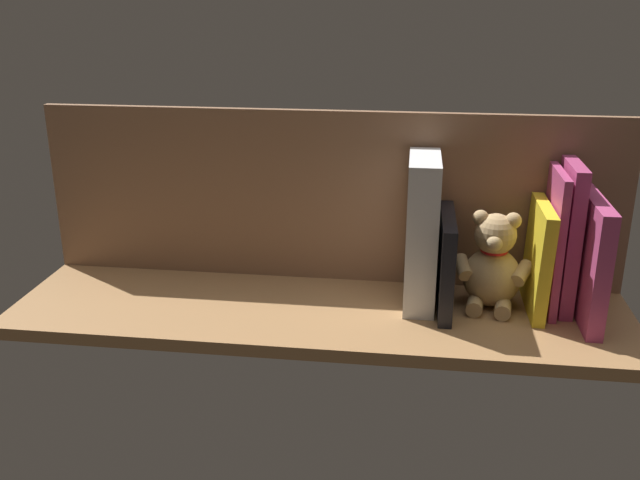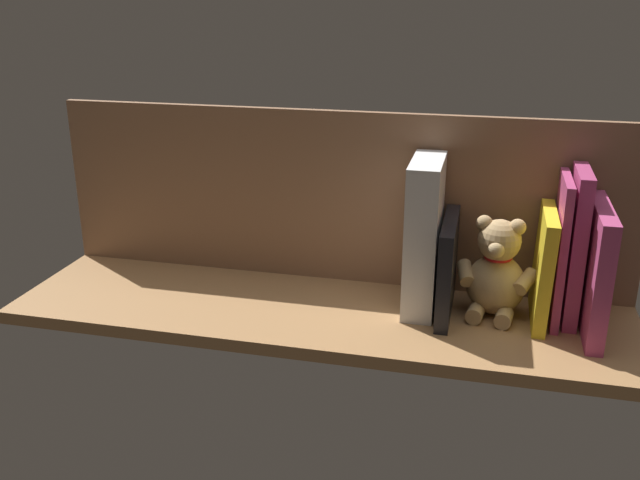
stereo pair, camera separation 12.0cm
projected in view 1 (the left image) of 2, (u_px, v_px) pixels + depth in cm
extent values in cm
cube|color=#A87A4C|center=(320.00, 312.00, 124.50)|extent=(107.51, 31.10, 2.20)
cube|color=#8C6548|center=(330.00, 197.00, 131.07)|extent=(107.51, 1.50, 32.15)
cube|color=#B23F72|center=(589.00, 259.00, 117.01)|extent=(2.66, 19.93, 20.90)
cube|color=#B23F72|center=(567.00, 237.00, 119.96)|extent=(2.31, 12.72, 25.62)
cube|color=#B23F72|center=(553.00, 241.00, 119.90)|extent=(1.35, 13.92, 24.43)
cube|color=yellow|center=(538.00, 258.00, 120.21)|extent=(2.60, 15.93, 18.82)
ellipsoid|color=tan|center=(492.00, 277.00, 123.07)|extent=(11.07, 10.18, 10.44)
sphere|color=tan|center=(496.00, 234.00, 120.38)|extent=(7.18, 7.18, 7.18)
sphere|color=tan|center=(513.00, 221.00, 118.78)|extent=(2.77, 2.77, 2.77)
sphere|color=tan|center=(481.00, 218.00, 120.16)|extent=(2.77, 2.77, 2.77)
sphere|color=#DBB77F|center=(494.00, 243.00, 117.80)|extent=(2.77, 2.77, 2.77)
cylinder|color=tan|center=(522.00, 273.00, 120.00)|extent=(4.57, 5.68, 3.86)
cylinder|color=tan|center=(463.00, 267.00, 122.53)|extent=(3.45, 5.52, 3.86)
cylinder|color=tan|center=(503.00, 309.00, 119.75)|extent=(3.30, 4.27, 2.77)
cylinder|color=tan|center=(475.00, 306.00, 120.95)|extent=(3.30, 4.27, 2.77)
torus|color=red|center=(494.00, 250.00, 121.35)|extent=(5.38, 5.38, 0.82)
cube|color=black|center=(446.00, 262.00, 121.48)|extent=(2.30, 18.16, 16.61)
cube|color=silver|center=(422.00, 232.00, 121.65)|extent=(5.27, 15.25, 26.23)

